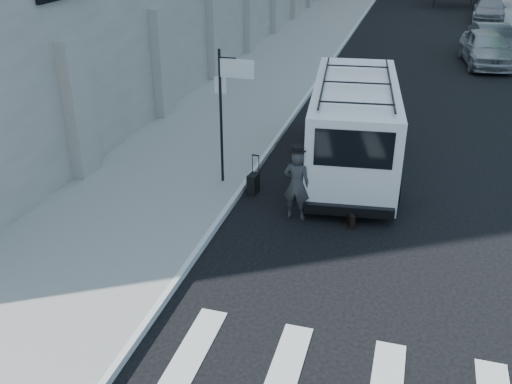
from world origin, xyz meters
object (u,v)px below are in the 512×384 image
Objects in this scene: businessman at (297,185)px; parked_car_a at (486,48)px; parked_car_c at (490,9)px; parked_car_b at (492,40)px; briefcase at (351,219)px; cargo_van at (353,125)px; suitcase at (253,183)px.

businessman is 17.96m from parked_car_a.
parked_car_c is at bearing 78.20° from parked_car_a.
parked_car_c is (0.66, 10.82, -0.04)m from parked_car_b.
businessman is 1.49m from briefcase.
parked_car_a reaches higher than parked_car_c.
cargo_van is 16.91m from parked_car_b.
suitcase is at bearing -119.38° from parked_car_a.
parked_car_b is (4.95, 16.17, -0.55)m from cargo_van.
cargo_van is at bearing -101.33° from businessman.
parked_car_a is 2.36m from parked_car_b.
briefcase is at bearing -13.79° from suitcase.
parked_car_a is (5.34, 17.15, -0.06)m from businessman.
suitcase is at bearing -119.21° from parked_car_b.
parked_car_b is at bearing 71.55° from parked_car_a.
suitcase is at bearing -33.10° from businessman.
businessman is 0.36× the size of parked_car_a.
cargo_van is at bearing -115.01° from parked_car_b.
businessman reaches higher than briefcase.
parked_car_b is at bearing -103.24° from businessman.
parked_car_a is (6.69, 16.15, 0.54)m from suitcase.
parked_car_a is 13.18m from parked_car_c.
cargo_van reaches higher than parked_car_a.
parked_car_b reaches higher than briefcase.
parked_car_a is (4.03, 17.15, 0.64)m from briefcase.
briefcase is 3.51m from cargo_van.
businessman is 0.36× the size of parked_car_c.
briefcase is 19.98m from parked_car_b.
parked_car_b is at bearing -88.40° from parked_car_c.
parked_car_b is (4.50, 19.46, 0.58)m from briefcase.
cargo_van is 1.53× the size of parked_car_b.
parked_car_b is at bearing 66.25° from cargo_van.
cargo_van reaches higher than suitcase.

